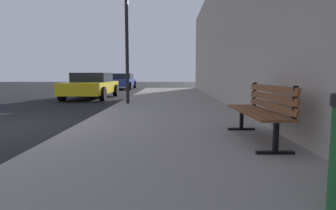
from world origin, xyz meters
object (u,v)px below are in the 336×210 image
Objects in this scene: bench at (262,108)px; car_blue at (122,81)px; street_lamp at (127,22)px; car_yellow at (92,85)px.

bench is 19.58m from car_blue.
street_lamp is at bearing 100.88° from car_blue.
bench is 0.44× the size of street_lamp.
street_lamp reaches higher than car_blue.
car_yellow is 0.99× the size of car_blue.
car_blue is (-0.11, 9.16, -0.00)m from car_yellow.
street_lamp is (-2.99, 5.66, 2.35)m from bench.
bench is at bearing 106.36° from car_blue.
street_lamp is 5.20m from car_yellow.
car_blue is (-2.52, 13.12, -2.37)m from street_lamp.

